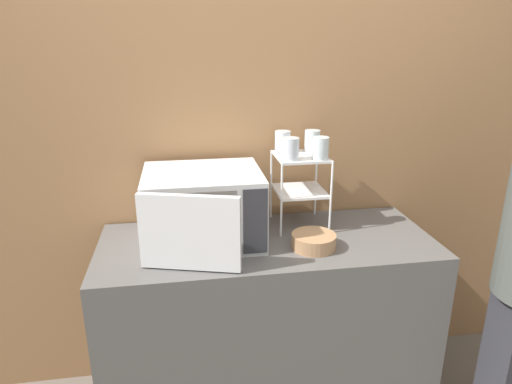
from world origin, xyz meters
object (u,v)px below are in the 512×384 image
Objects in this scene: glass_front_left at (291,149)px; glass_back_right at (312,141)px; glass_back_left at (283,142)px; glass_front_right at (321,148)px; dish_rack at (300,176)px; microwave at (203,208)px; bowl at (314,241)px.

glass_front_left is 1.00× the size of glass_back_right.
glass_back_left is at bearing 91.06° from glass_front_left.
glass_front_right is at bearing -3.20° from glass_front_left.
dish_rack is 0.18m from glass_front_left.
glass_front_left is 0.21m from glass_back_right.
microwave is 0.50m from glass_back_left.
glass_back_right is at bearing 46.55° from glass_front_left.
glass_front_left is 0.15m from glass_back_left.
glass_front_right is at bearing -49.79° from dish_rack.
glass_back_right is (0.07, 0.08, 0.15)m from dish_rack.
glass_front_right is (0.07, -0.08, 0.15)m from dish_rack.
dish_rack is 0.18m from glass_front_right.
glass_back_right is at bearing 87.58° from glass_front_right.
glass_front_left is at bearing -133.45° from glass_back_right.
glass_back_left is (-0.14, 0.16, 0.00)m from glass_front_right.
glass_back_right is 1.00× the size of glass_front_right.
glass_back_left is at bearing 25.91° from microwave.
glass_front_right is at bearing 3.39° from microwave.
microwave is 0.59m from glass_front_right.
glass_back_right is 0.14m from glass_back_left.
bowl is at bearing -17.86° from microwave.
glass_front_right is at bearing -92.42° from glass_back_right.
microwave is at bearing 162.14° from bowl.
dish_rack is 1.80× the size of bowl.
glass_back_left is at bearing 130.72° from dish_rack.
glass_front_right is 0.21m from glass_back_left.
glass_front_left reaches higher than bowl.
microwave is at bearing -154.09° from glass_back_left.
dish_rack is at bearing -49.28° from glass_back_left.
glass_front_left is (-0.07, -0.07, 0.15)m from dish_rack.
glass_back_left is 0.51m from bowl.
microwave is 5.58× the size of glass_front_left.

